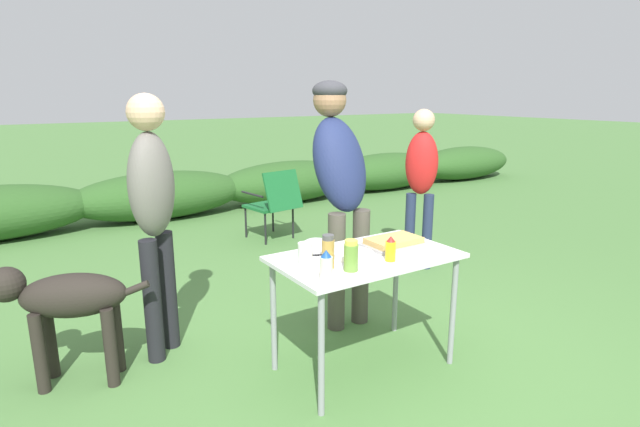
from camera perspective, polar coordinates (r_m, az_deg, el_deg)
ground_plane at (r=3.32m, az=4.95°, el=-16.95°), size 60.00×60.00×0.00m
shrub_hedge at (r=7.17m, az=-17.73°, el=2.01°), size 14.40×0.90×0.65m
folding_table at (r=3.04m, az=5.20°, el=-6.12°), size 1.10×0.64×0.74m
food_tray at (r=3.20m, az=8.41°, el=-3.26°), size 0.38×0.24×0.06m
plate_stack at (r=2.98m, az=3.84°, el=-4.69°), size 0.25×0.25×0.03m
mixing_bowl at (r=3.02m, az=-0.44°, el=-3.73°), size 0.18×0.18×0.09m
paper_cup_stack at (r=2.73m, az=-1.70°, el=-4.95°), size 0.08×0.08×0.16m
mustard_bottle at (r=2.91m, az=8.07°, el=-4.05°), size 0.06×0.06×0.15m
mayo_bottle at (r=2.56m, az=0.70°, el=-6.11°), size 0.07×0.07×0.17m
spice_jar at (r=2.76m, az=0.93°, el=-4.41°), size 0.07×0.07×0.19m
relish_jar at (r=2.73m, az=3.56°, el=-4.84°), size 0.08×0.08×0.17m
standing_person_in_dark_puffer at (r=3.59m, az=2.27°, el=4.44°), size 0.40×0.53×1.77m
standing_person_with_beanie at (r=3.26m, az=-18.56°, el=1.24°), size 0.42×0.42×1.69m
standing_person_in_navy_coat at (r=4.85m, az=11.49°, el=4.54°), size 0.37×0.38×1.54m
dog at (r=3.28m, az=-27.20°, el=-8.98°), size 0.88×0.47×0.74m
camp_chair_green_behind_table at (r=5.80m, az=-5.24°, el=1.44°), size 0.55×0.66×0.83m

